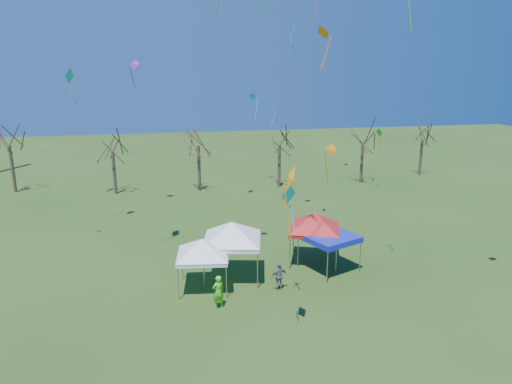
# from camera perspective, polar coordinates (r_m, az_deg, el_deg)

# --- Properties ---
(ground) EXTENTS (140.00, 140.00, 0.00)m
(ground) POSITION_cam_1_polar(r_m,az_deg,el_deg) (25.43, 3.32, -13.27)
(ground) COLOR #284516
(ground) RESTS_ON ground
(tree_0) EXTENTS (3.83, 3.83, 8.44)m
(tree_0) POSITION_cam_1_polar(r_m,az_deg,el_deg) (51.50, -28.70, 7.00)
(tree_0) COLOR #3D2D21
(tree_0) RESTS_ON ground
(tree_1) EXTENTS (3.42, 3.42, 7.54)m
(tree_1) POSITION_cam_1_polar(r_m,az_deg,el_deg) (46.91, -17.64, 6.67)
(tree_1) COLOR #3D2D21
(tree_1) RESTS_ON ground
(tree_2) EXTENTS (3.71, 3.71, 8.18)m
(tree_2) POSITION_cam_1_polar(r_m,az_deg,el_deg) (46.47, -7.29, 7.79)
(tree_2) COLOR #3D2D21
(tree_2) RESTS_ON ground
(tree_3) EXTENTS (3.59, 3.59, 7.91)m
(tree_3) POSITION_cam_1_polar(r_m,az_deg,el_deg) (47.56, 2.98, 7.80)
(tree_3) COLOR #3D2D21
(tree_3) RESTS_ON ground
(tree_4) EXTENTS (3.58, 3.58, 7.89)m
(tree_4) POSITION_cam_1_polar(r_m,az_deg,el_deg) (50.68, 13.34, 7.84)
(tree_4) COLOR #3D2D21
(tree_4) RESTS_ON ground
(tree_5) EXTENTS (3.39, 3.39, 7.46)m
(tree_5) POSITION_cam_1_polar(r_m,az_deg,el_deg) (56.49, 20.23, 7.69)
(tree_5) COLOR #3D2D21
(tree_5) RESTS_ON ground
(tent_white_west) EXTENTS (3.87, 3.87, 3.44)m
(tent_white_west) POSITION_cam_1_polar(r_m,az_deg,el_deg) (25.66, -6.72, -6.25)
(tent_white_west) COLOR gray
(tent_white_west) RESTS_ON ground
(tent_white_mid) EXTENTS (4.47, 4.47, 4.04)m
(tent_white_mid) POSITION_cam_1_polar(r_m,az_deg,el_deg) (26.68, -3.03, -4.23)
(tent_white_mid) COLOR gray
(tent_white_mid) RESTS_ON ground
(tent_red) EXTENTS (4.03, 4.03, 3.80)m
(tent_red) POSITION_cam_1_polar(r_m,az_deg,el_deg) (29.17, 7.35, -3.03)
(tent_red) COLOR gray
(tent_red) RESTS_ON ground
(tent_blue) EXTENTS (3.77, 3.77, 2.28)m
(tent_blue) POSITION_cam_1_polar(r_m,az_deg,el_deg) (28.46, 9.17, -5.65)
(tent_blue) COLOR gray
(tent_blue) RESTS_ON ground
(person_grey) EXTENTS (1.01, 0.59, 1.62)m
(person_grey) POSITION_cam_1_polar(r_m,az_deg,el_deg) (26.11, 2.91, -10.48)
(person_grey) COLOR slate
(person_grey) RESTS_ON ground
(person_green) EXTENTS (0.77, 0.64, 1.80)m
(person_green) POSITION_cam_1_polar(r_m,az_deg,el_deg) (24.32, -4.74, -12.31)
(person_green) COLOR #5BD422
(person_green) RESTS_ON ground
(kite_1) EXTENTS (1.01, 0.83, 2.41)m
(kite_1) POSITION_cam_1_polar(r_m,az_deg,el_deg) (22.91, 4.09, -0.40)
(kite_1) COLOR #0DD0C3
(kite_1) RESTS_ON ground
(kite_13) EXTENTS (1.00, 0.89, 2.22)m
(kite_13) POSITION_cam_1_polar(r_m,az_deg,el_deg) (40.21, -14.95, 15.10)
(kite_13) COLOR purple
(kite_13) RESTS_ON ground
(kite_27) EXTENTS (0.94, 1.14, 2.36)m
(kite_27) POSITION_cam_1_polar(r_m,az_deg,el_deg) (26.37, 8.46, 19.09)
(kite_27) COLOR orange
(kite_27) RESTS_ON ground
(kite_17) EXTENTS (0.98, 1.02, 3.11)m
(kite_17) POSITION_cam_1_polar(r_m,az_deg,el_deg) (34.23, 9.29, 5.11)
(kite_17) COLOR orange
(kite_17) RESTS_ON ground
(kite_25) EXTENTS (0.48, 0.82, 1.77)m
(kite_25) POSITION_cam_1_polar(r_m,az_deg,el_deg) (26.45, 4.66, 19.47)
(kite_25) COLOR #0DBBC9
(kite_25) RESTS_ON ground
(kite_12) EXTENTS (0.49, 0.97, 2.95)m
(kite_12) POSITION_cam_1_polar(r_m,az_deg,el_deg) (47.73, 15.18, 7.14)
(kite_12) COLOR green
(kite_12) RESTS_ON ground
(kite_19) EXTENTS (0.62, 0.84, 2.14)m
(kite_19) POSITION_cam_1_polar(r_m,az_deg,el_deg) (45.75, 2.23, 10.26)
(kite_19) COLOR orange
(kite_19) RESTS_ON ground
(kite_2) EXTENTS (0.93, 1.50, 3.67)m
(kite_2) POSITION_cam_1_polar(r_m,az_deg,el_deg) (44.85, -22.35, 13.27)
(kite_2) COLOR #0DC7B4
(kite_2) RESTS_ON ground
(kite_22) EXTENTS (0.93, 0.87, 2.48)m
(kite_22) POSITION_cam_1_polar(r_m,az_deg,el_deg) (43.68, -0.35, 11.75)
(kite_22) COLOR #0CB7B5
(kite_22) RESTS_ON ground
(kite_5) EXTENTS (0.49, 1.12, 3.63)m
(kite_5) POSITION_cam_1_polar(r_m,az_deg,el_deg) (18.85, 4.23, 1.61)
(kite_5) COLOR orange
(kite_5) RESTS_ON ground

